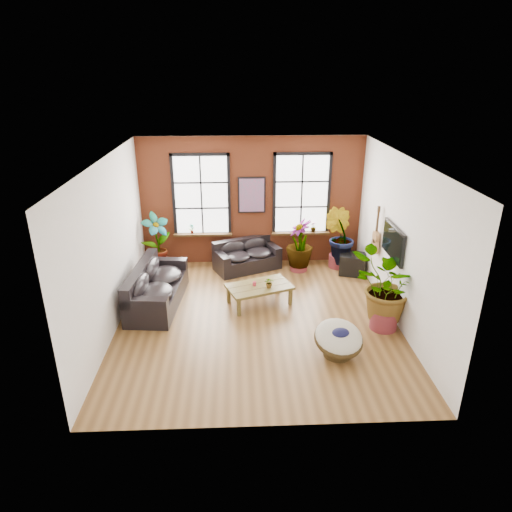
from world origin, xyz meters
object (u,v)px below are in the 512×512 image
(sofa_back, at_px, (246,256))
(coffee_table, at_px, (259,288))
(papasan_chair, at_px, (339,339))
(sofa_left, at_px, (155,288))

(sofa_back, height_order, coffee_table, sofa_back)
(sofa_back, distance_m, coffee_table, 2.06)
(sofa_back, xyz_separation_m, coffee_table, (0.25, -2.05, 0.05))
(papasan_chair, bearing_deg, sofa_left, 138.60)
(sofa_back, relative_size, coffee_table, 1.16)
(coffee_table, relative_size, papasan_chair, 1.49)
(papasan_chair, bearing_deg, sofa_back, 100.43)
(sofa_back, xyz_separation_m, sofa_left, (-2.16, -1.95, 0.06))
(sofa_left, xyz_separation_m, coffee_table, (2.41, -0.09, -0.01))
(coffee_table, height_order, papasan_chair, papasan_chair)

